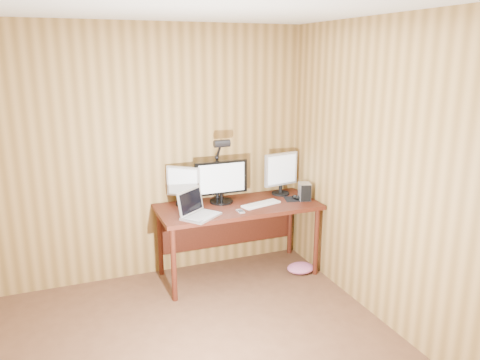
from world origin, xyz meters
TOP-DOWN VIEW (x-y plane):
  - room_shell at (0.00, 0.00)m, footprint 4.00×4.00m
  - desk at (0.93, 1.70)m, footprint 1.60×0.70m
  - monitor_center at (0.80, 1.77)m, footprint 0.55×0.24m
  - monitor_left at (0.43, 1.83)m, footprint 0.29×0.23m
  - monitor_right at (1.49, 1.81)m, footprint 0.40×0.19m
  - laptop at (0.45, 1.45)m, footprint 0.44×0.42m
  - keyboard at (1.14, 1.55)m, footprint 0.43×0.22m
  - mousepad at (1.56, 1.59)m, footprint 0.27×0.24m
  - mouse at (1.56, 1.59)m, footprint 0.09×0.12m
  - hard_drive at (1.63, 1.55)m, footprint 0.15×0.18m
  - phone at (0.87, 1.42)m, footprint 0.06×0.11m
  - speaker at (1.69, 1.71)m, footprint 0.05×0.05m
  - desk_lamp at (0.80, 1.81)m, footprint 0.16×0.23m
  - fabric_pile at (1.55, 1.43)m, footprint 0.33×0.29m

SIDE VIEW (x-z plane):
  - fabric_pile at x=1.55m, z-range 0.00..0.09m
  - desk at x=0.93m, z-range 0.25..1.00m
  - mousepad at x=1.56m, z-range 0.75..0.75m
  - phone at x=0.87m, z-range 0.75..0.76m
  - keyboard at x=1.14m, z-range 0.75..0.77m
  - mouse at x=1.56m, z-range 0.75..0.79m
  - speaker at x=1.69m, z-range 0.75..0.86m
  - laptop at x=0.45m, z-range 0.69..0.94m
  - hard_drive at x=1.63m, z-range 0.75..0.93m
  - monitor_left at x=0.43m, z-range 0.76..1.15m
  - monitor_center at x=0.80m, z-range 0.76..1.18m
  - monitor_right at x=1.49m, z-range 0.77..1.22m
  - desk_lamp at x=0.80m, z-range 0.83..1.52m
  - room_shell at x=0.00m, z-range -0.75..3.25m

